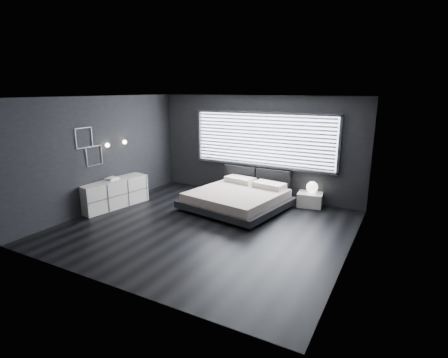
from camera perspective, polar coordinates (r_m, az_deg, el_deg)
The scene contains 12 objects.
room at distance 7.40m, azimuth -3.14°, elevation 2.30°, with size 6.04×6.00×2.80m.
window at distance 9.65m, azimuth 6.32°, elevation 6.36°, with size 4.14×0.09×1.52m.
headboard at distance 9.85m, azimuth 5.27°, elevation 0.39°, with size 1.96×0.16×0.52m.
sconce_near at distance 9.22m, azimuth -18.52°, elevation 5.26°, with size 0.18×0.11×0.11m.
sconce_far at distance 9.63m, azimuth -15.93°, elevation 5.82°, with size 0.18×0.11×0.11m.
wall_art_upper at distance 8.86m, azimuth -21.88°, elevation 6.26°, with size 0.01×0.48×0.48m.
wall_art_lower at distance 9.09m, azimuth -20.40°, elevation 3.57°, with size 0.01×0.48×0.48m.
bed at distance 8.89m, azimuth 2.24°, elevation -3.10°, with size 2.61×2.52×0.59m.
nightstand at distance 9.34m, azimuth 13.87°, elevation -3.26°, with size 0.62×0.51×0.36m, color white.
orb_lamp at distance 9.28m, azimuth 14.18°, elevation -1.29°, with size 0.29×0.29×0.29m, color white.
dresser at distance 9.41m, azimuth -17.47°, elevation -2.24°, with size 0.81×1.86×0.72m.
book_stack at distance 9.32m, azimuth -17.83°, elevation 0.06°, with size 0.25×0.33×0.07m.
Camera 1 is at (3.80, -6.16, 2.96)m, focal length 28.00 mm.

